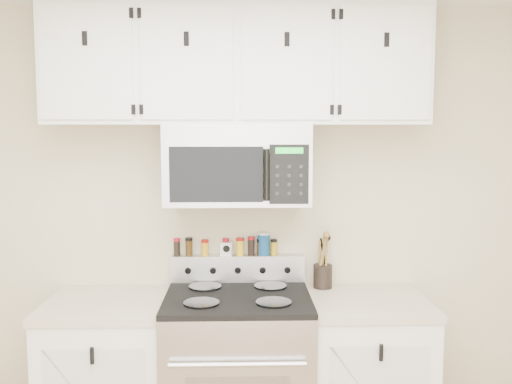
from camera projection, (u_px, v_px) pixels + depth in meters
back_wall at (238, 228)px, 3.27m from camera, size 3.50×0.01×2.50m
range at (238, 379)px, 3.04m from camera, size 0.76×0.65×1.10m
base_cabinet_left at (109, 384)px, 3.05m from camera, size 0.64×0.62×0.92m
base_cabinet_right at (365, 381)px, 3.08m from camera, size 0.64×0.62×0.92m
microwave at (237, 164)px, 3.04m from camera, size 0.76×0.44×0.42m
upper_cabinets at (237, 66)px, 3.01m from camera, size 2.00×0.35×0.62m
utensil_crock at (323, 274)px, 3.23m from camera, size 0.11×0.11×0.31m
kitchen_timer at (227, 249)px, 3.25m from camera, size 0.08×0.07×0.08m
salt_canister at (264, 244)px, 3.25m from camera, size 0.07×0.07×0.13m
spice_jar_0 at (177, 247)px, 3.24m from camera, size 0.04×0.04×0.10m
spice_jar_1 at (189, 247)px, 3.24m from camera, size 0.04×0.04×0.10m
spice_jar_2 at (205, 247)px, 3.24m from camera, size 0.04×0.04×0.09m
spice_jar_3 at (226, 247)px, 3.25m from camera, size 0.04×0.04×0.10m
spice_jar_4 at (240, 246)px, 3.25m from camera, size 0.04×0.04×0.10m
spice_jar_5 at (251, 246)px, 3.25m from camera, size 0.04×0.04×0.11m
spice_jar_6 at (261, 247)px, 3.25m from camera, size 0.05×0.05×0.09m
spice_jar_7 at (274, 247)px, 3.26m from camera, size 0.04×0.04×0.09m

